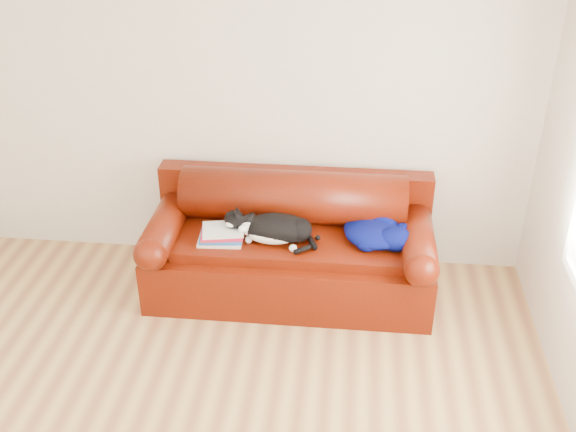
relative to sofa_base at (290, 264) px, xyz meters
name	(u,v)px	position (x,y,z in m)	size (l,w,h in m)	color
room_shell	(189,180)	(-0.33, -1.48, 1.43)	(4.52, 4.02, 2.61)	beige
sofa_base	(290,264)	(0.00, 0.00, 0.00)	(2.10, 0.90, 0.50)	#3F0502
sofa_back	(293,213)	(0.00, 0.24, 0.30)	(2.10, 1.01, 0.88)	#3F0502
book_stack	(222,234)	(-0.48, -0.13, 0.31)	(0.33, 0.28, 0.10)	silver
cat	(276,229)	(-0.09, -0.10, 0.36)	(0.71, 0.32, 0.26)	black
blanket	(377,233)	(0.64, -0.03, 0.33)	(0.53, 0.47, 0.16)	#02063F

